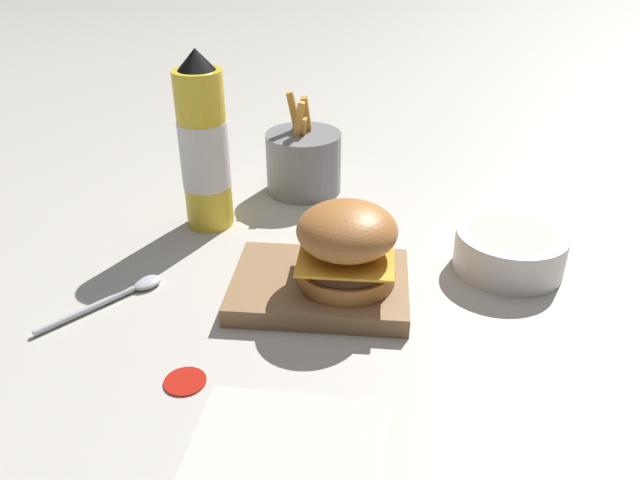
{
  "coord_description": "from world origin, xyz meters",
  "views": [
    {
      "loc": [
        0.01,
        -0.54,
        0.41
      ],
      "look_at": [
        -0.04,
        0.07,
        0.07
      ],
      "focal_mm": 35.0,
      "sensor_mm": 36.0,
      "label": 1
    }
  ],
  "objects_px": {
    "side_bowl": "(510,249)",
    "fries_basket": "(304,161)",
    "serving_board": "(320,286)",
    "spoon": "(124,293)",
    "ketchup_bottle": "(204,148)",
    "burger": "(347,244)"
  },
  "relations": [
    {
      "from": "side_bowl",
      "to": "fries_basket",
      "type": "bearing_deg",
      "value": 143.23
    },
    {
      "from": "serving_board",
      "to": "fries_basket",
      "type": "xyz_separation_m",
      "value": [
        -0.05,
        0.29,
        0.04
      ]
    },
    {
      "from": "spoon",
      "to": "ketchup_bottle",
      "type": "bearing_deg",
      "value": 23.08
    },
    {
      "from": "serving_board",
      "to": "spoon",
      "type": "relative_size",
      "value": 1.55
    },
    {
      "from": "fries_basket",
      "to": "serving_board",
      "type": "bearing_deg",
      "value": -79.63
    },
    {
      "from": "burger",
      "to": "ketchup_bottle",
      "type": "distance_m",
      "value": 0.27
    },
    {
      "from": "fries_basket",
      "to": "spoon",
      "type": "bearing_deg",
      "value": -118.77
    },
    {
      "from": "fries_basket",
      "to": "spoon",
      "type": "distance_m",
      "value": 0.36
    },
    {
      "from": "ketchup_bottle",
      "to": "side_bowl",
      "type": "relative_size",
      "value": 1.82
    },
    {
      "from": "burger",
      "to": "spoon",
      "type": "bearing_deg",
      "value": -174.69
    },
    {
      "from": "burger",
      "to": "side_bowl",
      "type": "distance_m",
      "value": 0.22
    },
    {
      "from": "ketchup_bottle",
      "to": "fries_basket",
      "type": "bearing_deg",
      "value": 46.39
    },
    {
      "from": "burger",
      "to": "side_bowl",
      "type": "relative_size",
      "value": 0.83
    },
    {
      "from": "ketchup_bottle",
      "to": "side_bowl",
      "type": "distance_m",
      "value": 0.42
    },
    {
      "from": "burger",
      "to": "serving_board",
      "type": "bearing_deg",
      "value": 175.64
    },
    {
      "from": "side_bowl",
      "to": "burger",
      "type": "bearing_deg",
      "value": -157.41
    },
    {
      "from": "serving_board",
      "to": "burger",
      "type": "xyz_separation_m",
      "value": [
        0.03,
        -0.0,
        0.06
      ]
    },
    {
      "from": "serving_board",
      "to": "ketchup_bottle",
      "type": "distance_m",
      "value": 0.26
    },
    {
      "from": "fries_basket",
      "to": "spoon",
      "type": "xyz_separation_m",
      "value": [
        -0.17,
        -0.32,
        -0.04
      ]
    },
    {
      "from": "burger",
      "to": "fries_basket",
      "type": "distance_m",
      "value": 0.31
    },
    {
      "from": "spoon",
      "to": "burger",
      "type": "bearing_deg",
      "value": -45.63
    },
    {
      "from": "burger",
      "to": "fries_basket",
      "type": "relative_size",
      "value": 0.73
    }
  ]
}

